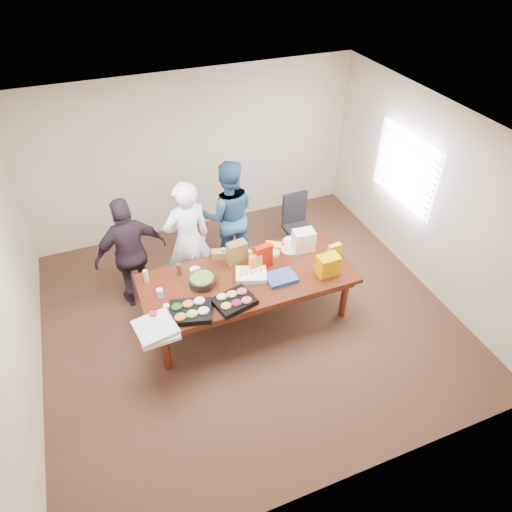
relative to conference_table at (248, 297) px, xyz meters
name	(u,v)px	position (x,y,z in m)	size (l,w,h in m)	color
floor	(248,317)	(0.00, 0.00, -0.39)	(5.50, 5.00, 0.02)	#47301E
ceiling	(245,137)	(0.00, 0.00, 2.33)	(5.50, 5.00, 0.02)	white
wall_back	(193,155)	(0.00, 2.50, 0.98)	(5.50, 0.04, 2.70)	beige
wall_front	(352,408)	(0.00, -2.50, 0.98)	(5.50, 0.04, 2.70)	beige
wall_left	(5,297)	(-2.75, 0.00, 0.98)	(0.04, 5.00, 2.70)	beige
wall_right	(430,198)	(2.75, 0.00, 0.98)	(0.04, 5.00, 2.70)	beige
window_panel	(405,169)	(2.72, 0.60, 1.12)	(0.03, 1.40, 1.10)	white
window_blinds	(403,170)	(2.68, 0.60, 1.12)	(0.04, 1.36, 1.00)	beige
conference_table	(248,297)	(0.00, 0.00, 0.00)	(2.80, 1.20, 0.75)	#4C1C0F
office_chair	(299,228)	(1.29, 1.09, 0.11)	(0.50, 0.50, 0.98)	black
person_center	(188,240)	(-0.57, 0.86, 0.54)	(0.67, 0.44, 1.83)	white
person_right	(229,215)	(0.17, 1.27, 0.51)	(0.86, 0.67, 1.77)	#2F598C
person_left	(131,253)	(-1.35, 0.92, 0.48)	(1.00, 0.42, 1.71)	#291D28
veggie_tray	(190,312)	(-0.87, -0.38, 0.41)	(0.51, 0.40, 0.08)	black
fruit_tray	(234,301)	(-0.32, -0.40, 0.41)	(0.48, 0.37, 0.07)	black
sheet_cake	(251,275)	(0.04, -0.02, 0.41)	(0.40, 0.30, 0.07)	white
salad_bowl	(202,281)	(-0.59, 0.08, 0.43)	(0.36, 0.36, 0.12)	black
chip_bag_blue	(281,278)	(0.39, -0.21, 0.40)	(0.39, 0.29, 0.06)	#284A9A
chip_bag_red	(263,257)	(0.27, 0.12, 0.55)	(0.24, 0.10, 0.35)	#A71707
chip_bag_yellow	(334,253)	(1.21, -0.11, 0.51)	(0.18, 0.07, 0.27)	yellow
chip_bag_orange	(256,263)	(0.15, 0.08, 0.50)	(0.16, 0.07, 0.25)	#F19D32
mayo_jar	(249,255)	(0.15, 0.34, 0.45)	(0.09, 0.09, 0.14)	white
mustard_bottle	(223,253)	(-0.17, 0.49, 0.46)	(0.06, 0.06, 0.16)	yellow
dressing_bottle	(179,270)	(-0.82, 0.37, 0.47)	(0.06, 0.06, 0.18)	brown
ranch_bottle	(146,276)	(-1.25, 0.40, 0.47)	(0.06, 0.06, 0.18)	beige
banana_bunch	(273,246)	(0.56, 0.44, 0.41)	(0.23, 0.13, 0.08)	yellow
bread_loaf	(222,254)	(-0.19, 0.51, 0.43)	(0.28, 0.12, 0.11)	#A17047
kraft_bag	(237,253)	(-0.02, 0.32, 0.54)	(0.26, 0.15, 0.34)	brown
red_cup	(154,317)	(-1.30, -0.32, 0.44)	(0.09, 0.09, 0.12)	#B21A24
clear_cup_a	(167,309)	(-1.13, -0.24, 0.43)	(0.08, 0.08, 0.11)	silver
clear_cup_b	(160,293)	(-1.14, 0.06, 0.43)	(0.08, 0.08, 0.11)	white
pizza_box_lower	(158,331)	(-1.30, -0.52, 0.40)	(0.44, 0.44, 0.05)	silver
pizza_box_upper	(155,327)	(-1.32, -0.51, 0.45)	(0.44, 0.44, 0.05)	silver
plate_a	(290,249)	(0.76, 0.32, 0.38)	(0.25, 0.25, 0.01)	white
plate_b	(292,241)	(0.86, 0.48, 0.38)	(0.25, 0.25, 0.02)	white
dip_bowl_a	(274,254)	(0.51, 0.29, 0.40)	(0.14, 0.14, 0.06)	beige
dip_bowl_b	(195,271)	(-0.62, 0.34, 0.40)	(0.14, 0.14, 0.06)	silver
grocery_bag_white	(304,240)	(0.94, 0.27, 0.53)	(0.29, 0.21, 0.31)	white
grocery_bag_yellow	(328,265)	(1.01, -0.32, 0.52)	(0.29, 0.20, 0.29)	#D99E03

